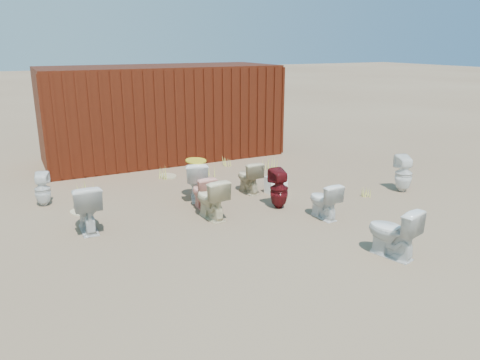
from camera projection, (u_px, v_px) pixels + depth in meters
name	position (u px, v px, depth m)	size (l,w,h in m)	color
ground	(255.00, 219.00, 8.22)	(100.00, 100.00, 0.00)	brown
shipping_container	(162.00, 112.00, 12.34)	(6.00, 2.40, 2.40)	#46150B
toilet_front_a	(86.00, 207.00, 7.60)	(0.45, 0.79, 0.80)	silver
toilet_front_pink	(203.00, 192.00, 8.64)	(0.36, 0.63, 0.64)	#F29C8C
toilet_front_c	(393.00, 232.00, 6.68)	(0.42, 0.74, 0.75)	white
toilet_front_maroon	(279.00, 189.00, 8.65)	(0.34, 0.34, 0.75)	#560E12
toilet_front_e	(324.00, 200.00, 8.17)	(0.36, 0.64, 0.65)	white
toilet_back_a	(43.00, 189.00, 8.80)	(0.29, 0.30, 0.64)	white
toilet_back_beige_left	(211.00, 198.00, 8.15)	(0.41, 0.72, 0.73)	beige
toilet_back_beige_right	(249.00, 177.00, 9.56)	(0.37, 0.65, 0.67)	beige
toilet_back_yellowlid	(196.00, 180.00, 9.16)	(0.43, 0.75, 0.76)	white
toilet_back_e	(404.00, 174.00, 9.62)	(0.34, 0.35, 0.76)	white
yellow_lid	(196.00, 161.00, 9.05)	(0.39, 0.48, 0.03)	gold
loose_tank	(276.00, 183.00, 9.66)	(0.50, 0.20, 0.35)	white
loose_lid_near	(168.00, 176.00, 10.79)	(0.38, 0.49, 0.02)	#BAB387
loose_lid_far	(81.00, 212.00, 8.51)	(0.36, 0.47, 0.02)	beige
weed_clump_a	(86.00, 188.00, 9.39)	(0.36, 0.36, 0.32)	#C5C54F
weed_clump_b	(208.00, 170.00, 10.77)	(0.32, 0.32, 0.30)	#C5C54F
weed_clump_c	(270.00, 163.00, 11.38)	(0.36, 0.36, 0.29)	#C5C54F
weed_clump_d	(161.00, 173.00, 10.52)	(0.30, 0.30, 0.30)	#C5C54F
weed_clump_e	(226.00, 161.00, 11.64)	(0.34, 0.34, 0.27)	#C5C54F
weed_clump_f	(367.00, 191.00, 9.42)	(0.28, 0.28, 0.21)	#C5C54F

